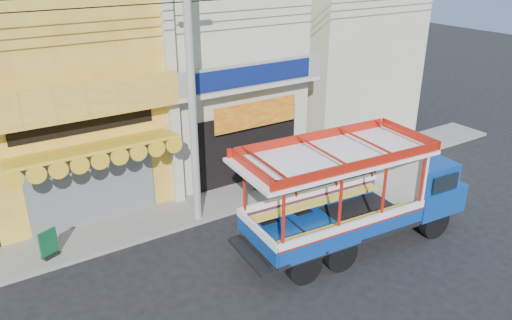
% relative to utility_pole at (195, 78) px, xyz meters
% --- Properties ---
extents(ground, '(90.00, 90.00, 0.00)m').
position_rel_utility_pole_xyz_m(ground, '(0.85, -3.30, -5.03)').
color(ground, black).
rests_on(ground, ground).
extents(sidewalk, '(30.00, 2.00, 0.12)m').
position_rel_utility_pole_xyz_m(sidewalk, '(0.85, 0.70, -4.97)').
color(sidewalk, slate).
rests_on(sidewalk, ground).
extents(shophouse_left, '(6.00, 7.50, 8.24)m').
position_rel_utility_pole_xyz_m(shophouse_left, '(-3.15, 4.66, -0.92)').
color(shophouse_left, orange).
rests_on(shophouse_left, ground).
extents(shophouse_right, '(6.00, 6.75, 8.24)m').
position_rel_utility_pole_xyz_m(shophouse_right, '(2.85, 4.66, -0.93)').
color(shophouse_right, beige).
rests_on(shophouse_right, ground).
extents(party_pilaster, '(0.35, 0.30, 8.00)m').
position_rel_utility_pole_xyz_m(party_pilaster, '(-0.15, 1.55, -1.03)').
color(party_pilaster, beige).
rests_on(party_pilaster, ground).
extents(filler_building_right, '(6.00, 6.00, 7.60)m').
position_rel_utility_pole_xyz_m(filler_building_right, '(9.85, 4.70, -1.23)').
color(filler_building_right, beige).
rests_on(filler_building_right, ground).
extents(utility_pole, '(28.00, 0.26, 9.00)m').
position_rel_utility_pole_xyz_m(utility_pole, '(0.00, 0.00, 0.00)').
color(utility_pole, gray).
rests_on(utility_pole, ground).
extents(songthaew_truck, '(7.74, 3.01, 3.54)m').
position_rel_utility_pole_xyz_m(songthaew_truck, '(3.92, -3.95, -3.33)').
color(songthaew_truck, black).
rests_on(songthaew_truck, ground).
extents(green_sign, '(0.56, 0.44, 0.90)m').
position_rel_utility_pole_xyz_m(green_sign, '(-4.97, 0.31, -4.54)').
color(green_sign, black).
rests_on(green_sign, sidewalk).
extents(potted_plant_a, '(1.31, 1.33, 1.12)m').
position_rel_utility_pole_xyz_m(potted_plant_a, '(4.06, 0.77, -4.35)').
color(potted_plant_a, '#154C18').
rests_on(potted_plant_a, sidewalk).
extents(potted_plant_b, '(0.66, 0.67, 0.95)m').
position_rel_utility_pole_xyz_m(potted_plant_b, '(2.72, 0.79, -4.44)').
color(potted_plant_b, '#154C18').
rests_on(potted_plant_b, sidewalk).
extents(potted_plant_c, '(0.73, 0.73, 0.93)m').
position_rel_utility_pole_xyz_m(potted_plant_c, '(6.00, 1.19, -4.45)').
color(potted_plant_c, '#154C18').
rests_on(potted_plant_c, sidewalk).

